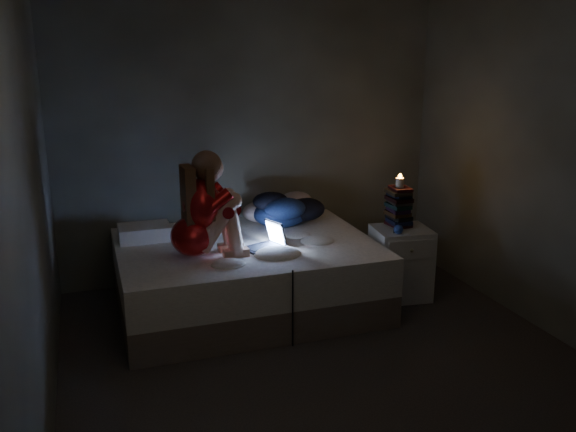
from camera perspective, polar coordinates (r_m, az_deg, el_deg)
name	(u,v)px	position (r m, az deg, el deg)	size (l,w,h in m)	color
floor	(327,363)	(4.43, 3.65, -13.56)	(3.60, 3.80, 0.02)	black
wall_back	(252,140)	(5.74, -3.42, 7.09)	(3.60, 0.02, 2.60)	#3B3E37
wall_front	(533,288)	(2.39, 21.95, -6.29)	(3.60, 0.02, 2.60)	#3B3E37
wall_left	(30,204)	(3.68, -23.05, 1.05)	(0.02, 3.80, 2.60)	#3B3E37
wall_right	(556,165)	(4.94, 23.81, 4.41)	(0.02, 3.80, 2.60)	#3B3E37
bed	(247,275)	(5.17, -3.90, -5.52)	(2.09, 1.57, 0.57)	#B8B4AA
pillow	(144,232)	(5.27, -13.31, -1.50)	(0.42, 0.30, 0.12)	white
woman	(191,206)	(4.63, -9.05, 0.95)	(0.52, 0.34, 0.83)	maroon
laptop	(263,236)	(4.87, -2.38, -1.86)	(0.32, 0.22, 0.22)	black
clothes_pile	(281,207)	(5.53, -0.69, 0.81)	(0.54, 0.43, 0.32)	navy
nightstand	(400,263)	(5.45, 10.49, -4.33)	(0.47, 0.42, 0.63)	silver
book_stack	(399,207)	(5.37, 10.32, 0.86)	(0.19, 0.25, 0.35)	black
candle	(400,182)	(5.32, 10.43, 3.11)	(0.07, 0.07, 0.08)	beige
phone	(399,231)	(5.26, 10.35, -1.37)	(0.07, 0.14, 0.01)	black
blue_orb	(401,230)	(5.18, 10.54, -1.26)	(0.08, 0.08, 0.08)	#234098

